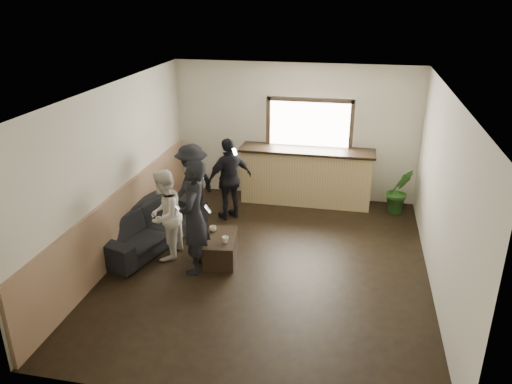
% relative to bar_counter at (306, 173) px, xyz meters
% --- Properties ---
extents(ground, '(5.00, 6.00, 0.01)m').
position_rel_bar_counter_xyz_m(ground, '(-0.30, -2.70, -0.64)').
color(ground, black).
extents(room_shell, '(5.01, 6.01, 2.80)m').
position_rel_bar_counter_xyz_m(room_shell, '(-1.04, -2.70, 0.83)').
color(room_shell, silver).
rests_on(room_shell, ground).
extents(bar_counter, '(2.70, 0.68, 2.13)m').
position_rel_bar_counter_xyz_m(bar_counter, '(0.00, 0.00, 0.00)').
color(bar_counter, tan).
rests_on(bar_counter, ground).
extents(sofa, '(1.49, 2.42, 0.66)m').
position_rel_bar_counter_xyz_m(sofa, '(-2.44, -2.36, -0.31)').
color(sofa, black).
rests_on(sofa, ground).
extents(coffee_table, '(0.61, 0.94, 0.39)m').
position_rel_bar_counter_xyz_m(coffee_table, '(-1.09, -2.66, -0.45)').
color(coffee_table, black).
rests_on(coffee_table, ground).
extents(cup_a, '(0.13, 0.13, 0.09)m').
position_rel_bar_counter_xyz_m(cup_a, '(-1.28, -2.47, -0.21)').
color(cup_a, silver).
rests_on(cup_a, coffee_table).
extents(cup_b, '(0.15, 0.15, 0.10)m').
position_rel_bar_counter_xyz_m(cup_b, '(-0.97, -2.81, -0.20)').
color(cup_b, silver).
rests_on(cup_b, coffee_table).
extents(potted_plant, '(0.61, 0.56, 0.92)m').
position_rel_bar_counter_xyz_m(potted_plant, '(1.85, -0.17, -0.18)').
color(potted_plant, '#2D6623').
rests_on(potted_plant, ground).
extents(person_a, '(0.51, 0.69, 1.82)m').
position_rel_bar_counter_xyz_m(person_a, '(-1.39, -3.06, 0.27)').
color(person_a, black).
rests_on(person_a, ground).
extents(person_b, '(0.59, 0.75, 1.50)m').
position_rel_bar_counter_xyz_m(person_b, '(-1.99, -2.77, 0.11)').
color(person_b, white).
rests_on(person_b, ground).
extents(person_c, '(0.96, 1.17, 1.57)m').
position_rel_bar_counter_xyz_m(person_c, '(-1.93, -1.53, 0.15)').
color(person_c, black).
rests_on(person_c, ground).
extents(person_d, '(0.94, 0.92, 1.59)m').
position_rel_bar_counter_xyz_m(person_d, '(-1.34, -1.07, 0.16)').
color(person_d, black).
rests_on(person_d, ground).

